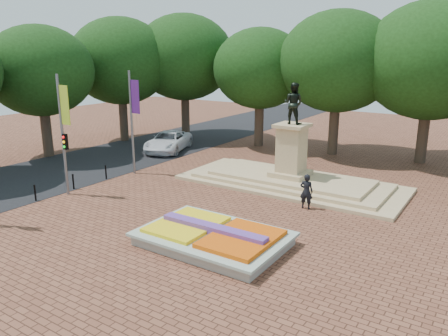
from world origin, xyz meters
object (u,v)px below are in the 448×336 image
at_px(van, 168,141).
at_px(pedestrian, 306,191).
at_px(flower_bed, 214,237).
at_px(monument, 291,171).

relative_size(van, pedestrian, 3.06).
relative_size(flower_bed, van, 1.07).
distance_m(monument, pedestrian, 4.33).
bearing_deg(flower_bed, pedestrian, 76.77).
bearing_deg(monument, flower_bed, -84.13).
relative_size(flower_bed, pedestrian, 3.27).
xyz_separation_m(flower_bed, pedestrian, (1.53, 6.50, 0.59)).
bearing_deg(pedestrian, van, -33.25).
height_order(flower_bed, van, van).
height_order(flower_bed, pedestrian, pedestrian).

